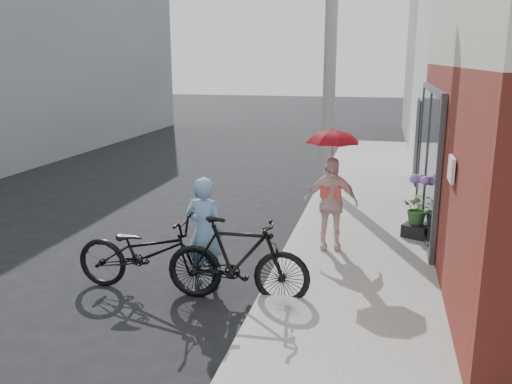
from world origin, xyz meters
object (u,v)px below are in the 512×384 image
(officer, at_px, (205,232))
(bike_right, at_px, (238,260))
(utility_pole, at_px, (331,40))
(kimono_woman, at_px, (330,203))
(planter, at_px, (417,230))
(bike_left, at_px, (147,253))

(officer, xyz_separation_m, bike_right, (0.57, -0.39, -0.21))
(utility_pole, xyz_separation_m, officer, (-1.07, -5.76, -2.72))
(kimono_woman, xyz_separation_m, planter, (1.42, 0.92, -0.63))
(bike_left, bearing_deg, officer, -64.98)
(utility_pole, distance_m, bike_right, 6.83)
(officer, relative_size, kimono_woman, 1.05)
(utility_pole, xyz_separation_m, bike_right, (-0.50, -6.15, -2.93))
(officer, xyz_separation_m, kimono_woman, (1.56, 1.63, 0.08))
(officer, bearing_deg, planter, -131.34)
(bike_left, relative_size, planter, 4.89)
(officer, distance_m, bike_right, 0.73)
(utility_pole, relative_size, bike_left, 3.44)
(officer, xyz_separation_m, planter, (2.97, 2.55, -0.55))
(utility_pole, distance_m, planter, 4.96)
(bike_left, height_order, planter, bike_left)
(utility_pole, bearing_deg, kimono_woman, -83.31)
(kimono_woman, bearing_deg, bike_right, -126.87)
(utility_pole, bearing_deg, officer, -100.55)
(officer, bearing_deg, kimono_woman, -125.69)
(kimono_woman, distance_m, planter, 1.80)
(bike_left, distance_m, kimono_woman, 3.02)
(bike_right, bearing_deg, officer, 53.39)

